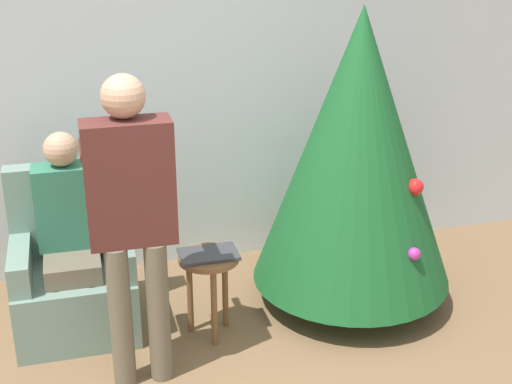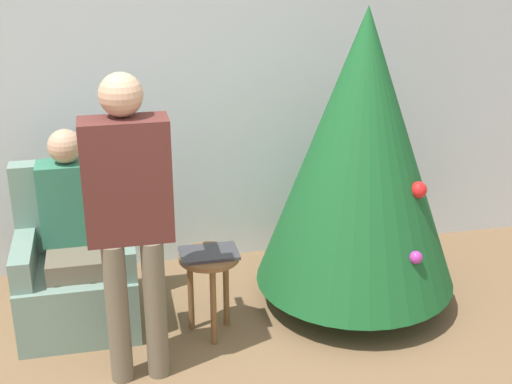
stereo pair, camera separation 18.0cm
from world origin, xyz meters
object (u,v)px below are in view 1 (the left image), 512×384
(person_seated, at_px, (69,228))
(person_standing, at_px, (131,206))
(christmas_tree, at_px, (357,150))
(side_stool, at_px, (209,271))
(armchair, at_px, (74,275))

(person_seated, height_order, person_standing, person_standing)
(christmas_tree, bearing_deg, person_seated, 176.10)
(person_standing, bearing_deg, christmas_tree, 18.45)
(person_seated, bearing_deg, christmas_tree, -3.90)
(person_seated, relative_size, side_stool, 2.33)
(christmas_tree, bearing_deg, side_stool, -169.54)
(christmas_tree, relative_size, side_stool, 3.62)
(armchair, relative_size, side_stool, 1.86)
(armchair, distance_m, side_stool, 0.84)
(christmas_tree, height_order, armchair, christmas_tree)
(person_standing, relative_size, side_stool, 3.18)
(person_seated, height_order, side_stool, person_seated)
(armchair, height_order, person_standing, person_standing)
(christmas_tree, xyz_separation_m, armchair, (-1.74, 0.15, -0.70))
(christmas_tree, distance_m, person_standing, 1.49)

